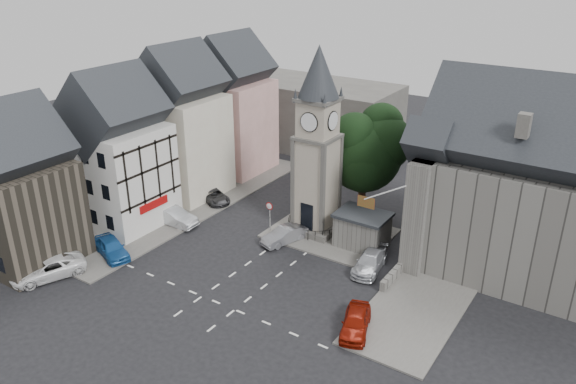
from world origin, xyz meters
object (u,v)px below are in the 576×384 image
Objects in this scene: car_west_blue at (112,248)px; car_east_red at (356,322)px; clock_tower at (317,143)px; stone_shelter at (362,230)px; pedestrian at (410,243)px.

car_east_red is (21.10, 2.13, -0.04)m from car_west_blue.
car_west_blue is at bearing 167.08° from car_east_red.
car_east_red is at bearing -48.88° from clock_tower.
stone_shelter is at bearing -5.84° from clock_tower.
car_west_blue reaches higher than car_east_red.
stone_shelter is 1.00× the size of car_east_red.
pedestrian is (3.74, 1.25, -0.68)m from stone_shelter.
clock_tower is 8.15m from stone_shelter.
stone_shelter is at bearing 95.88° from car_east_red.
car_east_red is 2.46× the size of pedestrian.
clock_tower is 3.78× the size of stone_shelter.
stone_shelter is (4.80, -0.49, -6.57)m from clock_tower.
clock_tower reaches higher than stone_shelter.
pedestrian is (8.54, 0.75, -7.25)m from clock_tower.
clock_tower reaches higher than pedestrian.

